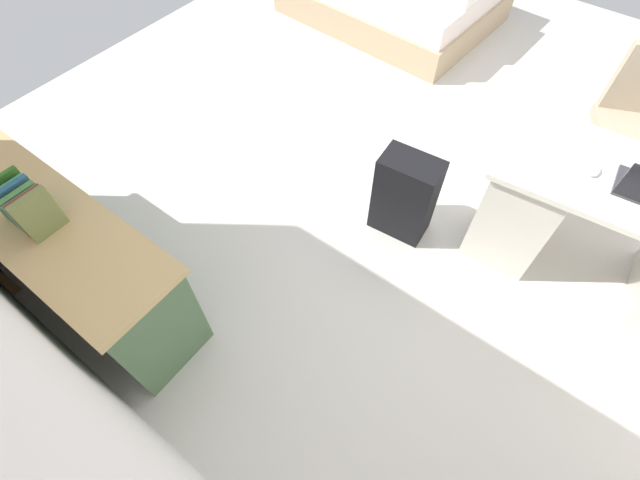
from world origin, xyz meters
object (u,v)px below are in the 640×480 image
(desk, at_px, (611,230))
(credenza, at_px, (59,248))
(office_chair, at_px, (629,133))
(computer_mouse, at_px, (594,170))
(suitcase_black, at_px, (405,196))

(desk, bearing_deg, credenza, 38.76)
(office_chair, bearing_deg, credenza, 50.98)
(office_chair, distance_m, credenza, 3.57)
(desk, distance_m, office_chair, 0.86)
(office_chair, relative_size, computer_mouse, 9.40)
(suitcase_black, bearing_deg, credenza, 43.93)
(desk, bearing_deg, office_chair, -80.04)
(office_chair, bearing_deg, desk, 99.96)
(office_chair, height_order, computer_mouse, office_chair)
(credenza, bearing_deg, office_chair, -129.02)
(desk, height_order, suitcase_black, desk)
(credenza, relative_size, suitcase_black, 3.02)
(office_chair, bearing_deg, computer_mouse, 83.11)
(desk, distance_m, credenza, 3.08)
(suitcase_black, xyz_separation_m, computer_mouse, (-0.82, -0.34, 0.46))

